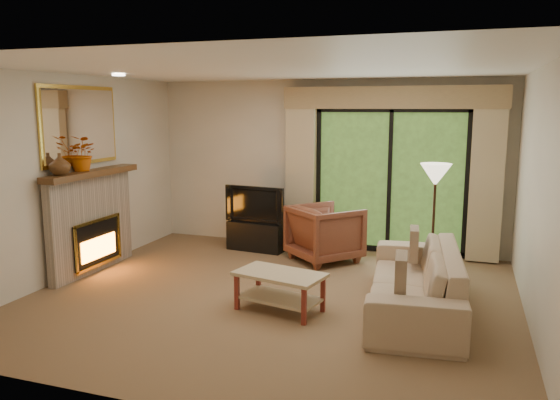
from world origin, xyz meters
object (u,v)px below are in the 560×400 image
(armchair, at_px, (325,233))
(sofa, at_px, (415,280))
(coffee_table, at_px, (280,292))
(media_console, at_px, (257,236))

(armchair, xyz_separation_m, sofa, (1.40, -1.59, -0.06))
(armchair, distance_m, coffee_table, 2.08)
(media_console, xyz_separation_m, sofa, (2.54, -1.84, 0.12))
(sofa, bearing_deg, armchair, -144.21)
(coffee_table, bearing_deg, armchair, 102.91)
(media_console, distance_m, sofa, 3.14)
(media_console, distance_m, armchair, 1.18)
(coffee_table, bearing_deg, media_console, 128.87)
(armchair, xyz_separation_m, coffee_table, (0.02, -2.07, -0.19))
(media_console, relative_size, coffee_table, 0.93)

